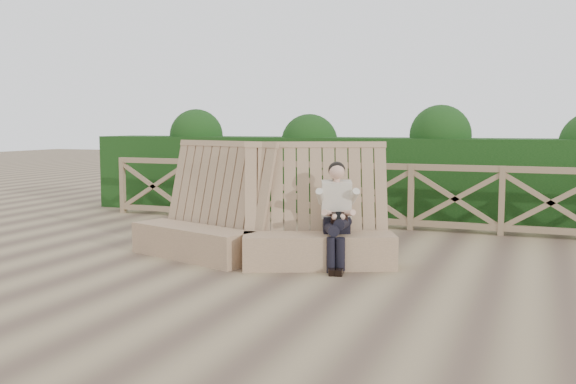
% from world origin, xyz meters
% --- Properties ---
extents(ground, '(60.00, 60.00, 0.00)m').
position_xyz_m(ground, '(0.00, 0.00, 0.00)').
color(ground, brown).
rests_on(ground, ground).
extents(bench, '(3.63, 1.42, 1.55)m').
position_xyz_m(bench, '(-0.65, 0.32, 0.39)').
color(bench, '#87694D').
rests_on(bench, ground).
extents(woman, '(0.50, 0.82, 1.29)m').
position_xyz_m(woman, '(0.41, 0.38, 0.69)').
color(woman, black).
rests_on(woman, ground).
extents(guardrail, '(10.10, 0.09, 1.10)m').
position_xyz_m(guardrail, '(0.00, 3.50, 0.55)').
color(guardrail, '#7D6149').
rests_on(guardrail, ground).
extents(hedge, '(12.00, 1.20, 1.50)m').
position_xyz_m(hedge, '(0.00, 4.70, 0.75)').
color(hedge, black).
rests_on(hedge, ground).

